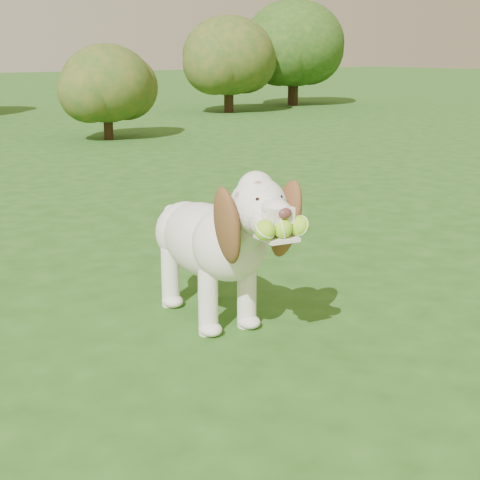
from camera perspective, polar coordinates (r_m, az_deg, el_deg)
ground at (r=3.33m, az=5.08°, el=-6.73°), size 80.00×80.00×0.00m
dog at (r=3.26m, az=-1.92°, el=0.20°), size 0.45×1.15×0.75m
shrub_c at (r=10.46m, az=-10.32°, el=11.86°), size 1.26×1.26×1.30m
shrub_h at (r=16.94m, az=4.20°, el=14.99°), size 2.24×2.24×2.32m
shrub_f at (r=14.92m, az=-0.89°, el=14.12°), size 1.82×1.82×1.88m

